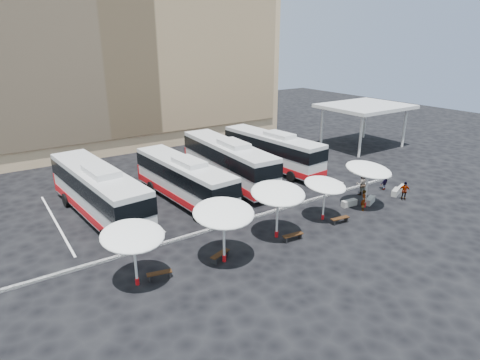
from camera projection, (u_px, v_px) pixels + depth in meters
ground at (252, 222)px, 29.58m from camera, size 120.00×120.00×0.00m
sandstone_building at (105, 39)px, 50.20m from camera, size 42.00×18.25×29.60m
service_canopy at (365, 107)px, 48.40m from camera, size 10.00×8.00×5.20m
curb_divider at (248, 219)px, 29.95m from camera, size 34.00×0.25×0.15m
bay_lines at (199, 190)px, 35.82m from camera, size 24.15×12.00×0.01m
bus_0 at (98, 191)px, 29.62m from camera, size 3.96×13.42×4.20m
bus_1 at (184, 179)px, 32.66m from camera, size 3.42×12.30×3.86m
bus_2 at (228, 160)px, 37.04m from camera, size 3.45×13.22×4.16m
bus_3 at (272, 150)px, 40.97m from camera, size 3.71×12.65×3.96m
sunshade_0 at (133, 236)px, 21.09m from camera, size 3.92×3.95×3.53m
sunshade_1 at (224, 213)px, 23.29m from camera, size 4.34×4.38×3.80m
sunshade_2 at (278, 193)px, 26.27m from camera, size 4.37×4.41×3.77m
sunshade_3 at (325, 185)px, 29.11m from camera, size 3.81×3.84×3.20m
sunshade_4 at (369, 170)px, 31.12m from camera, size 4.46×4.49×3.71m
wood_bench_0 at (159, 274)px, 22.49m from camera, size 1.45×0.68×0.43m
wood_bench_1 at (220, 255)px, 24.43m from camera, size 1.52×0.86×0.45m
wood_bench_2 at (293, 236)px, 26.75m from camera, size 1.53×0.56×0.46m
wood_bench_3 at (340, 219)px, 29.24m from camera, size 1.51×0.60×0.45m
conc_bench_0 at (349, 203)px, 32.29m from camera, size 1.38×0.57×0.50m
conc_bench_1 at (370, 201)px, 32.79m from camera, size 1.40×0.90×0.50m
conc_bench_2 at (396, 192)px, 34.61m from camera, size 1.40×0.91×0.50m
conc_bench_3 at (402, 188)px, 35.70m from camera, size 1.18×0.68×0.42m
passenger_0 at (364, 200)px, 31.30m from camera, size 0.73×0.72×1.69m
passenger_1 at (362, 184)px, 34.38m from camera, size 1.14×1.03×1.93m
passenger_2 at (404, 191)px, 33.37m from camera, size 0.95×0.90×1.57m
passenger_3 at (384, 182)px, 35.59m from camera, size 1.05×0.69×1.53m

